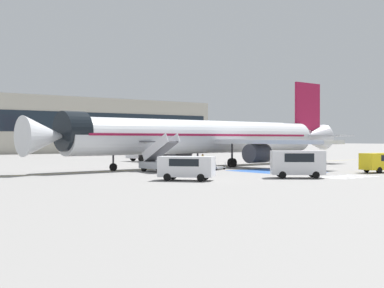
# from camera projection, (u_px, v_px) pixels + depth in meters

# --- Properties ---
(ground_plane) EXTENTS (600.00, 600.00, 0.00)m
(ground_plane) POSITION_uv_depth(u_px,v_px,m) (194.00, 167.00, 64.79)
(ground_plane) COLOR gray
(apron_leadline_yellow) EXTENTS (81.82, 5.48, 0.01)m
(apron_leadline_yellow) POSITION_uv_depth(u_px,v_px,m) (204.00, 167.00, 66.28)
(apron_leadline_yellow) COLOR gold
(apron_leadline_yellow) RESTS_ON ground_plane
(apron_stand_patch_blue) EXTENTS (6.56, 9.15, 0.01)m
(apron_stand_patch_blue) POSITION_uv_depth(u_px,v_px,m) (275.00, 171.00, 56.70)
(apron_stand_patch_blue) COLOR #2856A8
(apron_stand_patch_blue) RESTS_ON ground_plane
(apron_walkway_bar_0) EXTENTS (0.44, 3.60, 0.01)m
(apron_walkway_bar_0) POSITION_uv_depth(u_px,v_px,m) (330.00, 178.00, 47.42)
(apron_walkway_bar_0) COLOR silver
(apron_walkway_bar_0) RESTS_ON ground_plane
(apron_walkway_bar_1) EXTENTS (0.44, 3.60, 0.01)m
(apron_walkway_bar_1) POSITION_uv_depth(u_px,v_px,m) (338.00, 177.00, 48.16)
(apron_walkway_bar_1) COLOR silver
(apron_walkway_bar_1) RESTS_ON ground_plane
(apron_walkway_bar_2) EXTENTS (0.44, 3.60, 0.01)m
(apron_walkway_bar_2) POSITION_uv_depth(u_px,v_px,m) (346.00, 177.00, 48.89)
(apron_walkway_bar_2) COLOR silver
(apron_walkway_bar_2) RESTS_ON ground_plane
(apron_walkway_bar_3) EXTENTS (0.44, 3.60, 0.01)m
(apron_walkway_bar_3) POSITION_uv_depth(u_px,v_px,m) (354.00, 176.00, 49.62)
(apron_walkway_bar_3) COLOR silver
(apron_walkway_bar_3) RESTS_ON ground_plane
(apron_walkway_bar_4) EXTENTS (0.44, 3.60, 0.01)m
(apron_walkway_bar_4) POSITION_uv_depth(u_px,v_px,m) (362.00, 176.00, 50.35)
(apron_walkway_bar_4) COLOR silver
(apron_walkway_bar_4) RESTS_ON ground_plane
(airliner) EXTENTS (48.76, 32.51, 11.85)m
(airliner) POSITION_uv_depth(u_px,v_px,m) (208.00, 137.00, 66.65)
(airliner) COLOR silver
(airliner) RESTS_ON ground_plane
(boarding_stairs_forward) EXTENTS (2.50, 5.34, 4.06)m
(boarding_stairs_forward) POSITION_uv_depth(u_px,v_px,m) (160.00, 162.00, 55.93)
(boarding_stairs_forward) COLOR #ADB2BA
(boarding_stairs_forward) RESTS_ON ground_plane
(fuel_tanker) EXTENTS (9.64, 2.71, 3.32)m
(fuel_tanker) POSITION_uv_depth(u_px,v_px,m) (156.00, 150.00, 84.78)
(fuel_tanker) COLOR #38383D
(fuel_tanker) RESTS_ON ground_plane
(service_van_0) EXTENTS (4.78, 4.41, 2.41)m
(service_van_0) POSITION_uv_depth(u_px,v_px,m) (298.00, 162.00, 47.33)
(service_van_0) COLOR silver
(service_van_0) RESTS_ON ground_plane
(service_van_1) EXTENTS (4.48, 4.80, 2.01)m
(service_van_1) POSITION_uv_depth(u_px,v_px,m) (187.00, 166.00, 44.46)
(service_van_1) COLOR silver
(service_van_1) RESTS_ON ground_plane
(baggage_cart) EXTENTS (2.98, 2.41, 0.87)m
(baggage_cart) POSITION_uv_depth(u_px,v_px,m) (215.00, 168.00, 59.80)
(baggage_cart) COLOR gray
(baggage_cart) RESTS_ON ground_plane
(ground_crew_0) EXTENTS (0.44, 0.24, 1.73)m
(ground_crew_0) POSITION_uv_depth(u_px,v_px,m) (203.00, 160.00, 62.14)
(ground_crew_0) COLOR #191E38
(ground_crew_0) RESTS_ON ground_plane
(ground_crew_1) EXTENTS (0.49, 0.40, 1.67)m
(ground_crew_1) POSITION_uv_depth(u_px,v_px,m) (284.00, 159.00, 67.41)
(ground_crew_1) COLOR #191E38
(ground_crew_1) RESTS_ON ground_plane
(ground_crew_2) EXTENTS (0.49, 0.40, 1.84)m
(ground_crew_2) POSITION_uv_depth(u_px,v_px,m) (276.00, 158.00, 67.86)
(ground_crew_2) COLOR #191E38
(ground_crew_2) RESTS_ON ground_plane
(traffic_cone_0) EXTENTS (0.47, 0.47, 0.53)m
(traffic_cone_0) POSITION_uv_depth(u_px,v_px,m) (360.00, 163.00, 70.81)
(traffic_cone_0) COLOR orange
(traffic_cone_0) RESTS_ON ground_plane
(terminal_building) EXTENTS (84.70, 12.10, 13.68)m
(terminal_building) POSITION_uv_depth(u_px,v_px,m) (60.00, 125.00, 132.14)
(terminal_building) COLOR #B2AD9E
(terminal_building) RESTS_ON ground_plane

